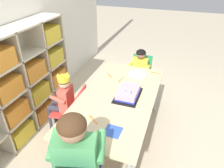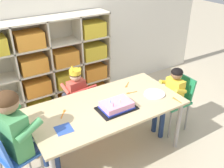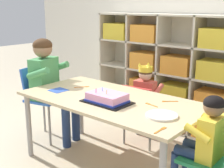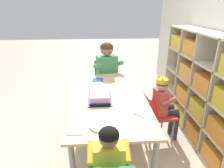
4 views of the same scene
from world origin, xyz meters
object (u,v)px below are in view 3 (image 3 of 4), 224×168
(fork_near_child_seat, at_px, (169,101))
(fork_near_cake_tray, at_px, (83,87))
(activity_table, at_px, (111,105))
(paper_plate_stack, at_px, (162,115))
(fork_scattered_mid_table, at_px, (151,105))
(classroom_chair_adult_side, at_px, (41,96))
(classroom_chair_blue, at_px, (141,109))
(fork_at_table_front_edge, at_px, (161,130))
(adult_helper_seated, at_px, (49,79))
(guest_at_table_side, at_px, (203,138))
(birthday_cake_on_tray, at_px, (107,98))
(child_with_crown, at_px, (147,93))
(classroom_chair_guest_side, at_px, (218,160))

(fork_near_child_seat, bearing_deg, fork_near_cake_tray, 148.60)
(activity_table, relative_size, paper_plate_stack, 6.87)
(fork_near_cake_tray, bearing_deg, fork_scattered_mid_table, 124.57)
(classroom_chair_adult_side, height_order, paper_plate_stack, classroom_chair_adult_side)
(paper_plate_stack, bearing_deg, activity_table, 170.66)
(activity_table, relative_size, fork_near_cake_tray, 12.70)
(classroom_chair_blue, bearing_deg, fork_at_table_front_edge, 124.02)
(adult_helper_seated, height_order, fork_at_table_front_edge, adult_helper_seated)
(classroom_chair_adult_side, xyz_separation_m, guest_at_table_side, (1.80, -0.05, 0.08))
(activity_table, xyz_separation_m, paper_plate_stack, (0.54, -0.09, 0.07))
(fork_near_cake_tray, height_order, fork_at_table_front_edge, same)
(birthday_cake_on_tray, bearing_deg, classroom_chair_adult_side, 174.25)
(birthday_cake_on_tray, bearing_deg, child_with_crown, 99.23)
(classroom_chair_adult_side, relative_size, fork_scattered_mid_table, 6.11)
(classroom_chair_blue, relative_size, fork_near_child_seat, 5.92)
(classroom_chair_adult_side, relative_size, guest_at_table_side, 0.91)
(fork_near_child_seat, xyz_separation_m, fork_scattered_mid_table, (-0.06, -0.17, 0.00))
(classroom_chair_blue, xyz_separation_m, fork_at_table_front_edge, (0.73, -0.83, 0.25))
(fork_near_child_seat, bearing_deg, fork_scattered_mid_table, -151.71)
(classroom_chair_guest_side, bearing_deg, adult_helper_seated, -92.91)
(paper_plate_stack, xyz_separation_m, fork_at_table_front_edge, (0.12, -0.21, -0.01))
(classroom_chair_guest_side, bearing_deg, activity_table, -93.32)
(paper_plate_stack, bearing_deg, guest_at_table_side, 7.45)
(child_with_crown, bearing_deg, birthday_cake_on_tray, 92.22)
(classroom_chair_adult_side, bearing_deg, adult_helper_seated, -90.00)
(birthday_cake_on_tray, xyz_separation_m, fork_near_cake_tray, (-0.48, 0.20, -0.03))
(classroom_chair_blue, xyz_separation_m, classroom_chair_guest_side, (1.01, -0.59, 0.04))
(child_with_crown, bearing_deg, classroom_chair_adult_side, 29.04)
(birthday_cake_on_tray, xyz_separation_m, paper_plate_stack, (0.49, 0.01, -0.03))
(classroom_chair_blue, bearing_deg, classroom_chair_adult_side, 23.78)
(activity_table, xyz_separation_m, adult_helper_seated, (-0.84, 0.03, 0.09))
(fork_scattered_mid_table, bearing_deg, classroom_chair_guest_side, -0.19)
(guest_at_table_side, bearing_deg, classroom_chair_blue, -123.34)
(fork_near_cake_tray, bearing_deg, fork_at_table_front_edge, 106.64)
(child_with_crown, height_order, fork_scattered_mid_table, child_with_crown)
(fork_at_table_front_edge, bearing_deg, fork_scattered_mid_table, -139.04)
(guest_at_table_side, relative_size, fork_near_cake_tray, 6.90)
(classroom_chair_adult_side, distance_m, guest_at_table_side, 1.80)
(classroom_chair_guest_side, bearing_deg, fork_near_cake_tray, -96.39)
(child_with_crown, xyz_separation_m, fork_near_child_seat, (0.48, -0.41, 0.11))
(classroom_chair_guest_side, xyz_separation_m, fork_scattered_mid_table, (-0.60, 0.12, 0.21))
(activity_table, relative_size, guest_at_table_side, 1.84)
(child_with_crown, distance_m, classroom_chair_guest_side, 1.24)
(activity_table, distance_m, fork_at_table_front_edge, 0.73)
(adult_helper_seated, bearing_deg, activity_table, -108.05)
(classroom_chair_guest_side, xyz_separation_m, paper_plate_stack, (-0.40, -0.04, 0.22))
(birthday_cake_on_tray, bearing_deg, fork_near_cake_tray, 157.37)
(child_with_crown, relative_size, fork_near_cake_tray, 6.85)
(birthday_cake_on_tray, xyz_separation_m, fork_at_table_front_edge, (0.62, -0.20, -0.03))
(fork_near_child_seat, bearing_deg, paper_plate_stack, -108.85)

